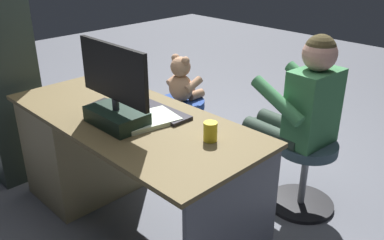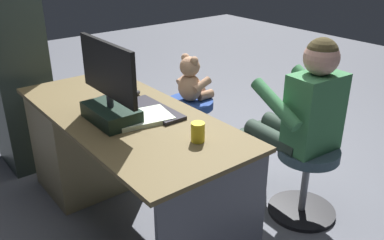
# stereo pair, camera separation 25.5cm
# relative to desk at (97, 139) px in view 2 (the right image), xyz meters

# --- Properties ---
(ground_plane) EXTENTS (10.00, 10.00, 0.00)m
(ground_plane) POSITION_rel_desk_xyz_m (-0.42, -0.41, -0.38)
(ground_plane) COLOR slate
(desk) EXTENTS (1.59, 0.70, 0.71)m
(desk) POSITION_rel_desk_xyz_m (0.00, 0.00, 0.00)
(desk) COLOR brown
(desk) RESTS_ON ground_plane
(monitor) EXTENTS (0.53, 0.20, 0.43)m
(monitor) POSITION_rel_desk_xyz_m (-0.46, 0.11, 0.48)
(monitor) COLOR black
(monitor) RESTS_ON desk
(keyboard) EXTENTS (0.42, 0.14, 0.02)m
(keyboard) POSITION_rel_desk_xyz_m (-0.49, -0.15, 0.34)
(keyboard) COLOR black
(keyboard) RESTS_ON desk
(computer_mouse) EXTENTS (0.06, 0.10, 0.04)m
(computer_mouse) POSITION_rel_desk_xyz_m (-0.21, -0.18, 0.35)
(computer_mouse) COLOR #302D2F
(computer_mouse) RESTS_ON desk
(cup) EXTENTS (0.07, 0.07, 0.10)m
(cup) POSITION_rel_desk_xyz_m (-0.94, -0.10, 0.38)
(cup) COLOR yellow
(cup) RESTS_ON desk
(tv_remote) EXTENTS (0.07, 0.16, 0.02)m
(tv_remote) POSITION_rel_desk_xyz_m (-0.16, 0.03, 0.34)
(tv_remote) COLOR black
(tv_remote) RESTS_ON desk
(notebook_binder) EXTENTS (0.27, 0.34, 0.02)m
(notebook_binder) POSITION_rel_desk_xyz_m (-0.55, -0.03, 0.34)
(notebook_binder) COLOR beige
(notebook_binder) RESTS_ON desk
(office_chair_teddy) EXTENTS (0.48, 0.48, 0.46)m
(office_chair_teddy) POSITION_rel_desk_xyz_m (0.02, -0.80, -0.13)
(office_chair_teddy) COLOR black
(office_chair_teddy) RESTS_ON ground_plane
(teddy_bear) EXTENTS (0.26, 0.26, 0.36)m
(teddy_bear) POSITION_rel_desk_xyz_m (0.02, -0.81, 0.24)
(teddy_bear) COLOR tan
(teddy_bear) RESTS_ON office_chair_teddy
(visitor_chair) EXTENTS (0.42, 0.42, 0.46)m
(visitor_chair) POSITION_rel_desk_xyz_m (-1.04, -0.88, -0.10)
(visitor_chair) COLOR black
(visitor_chair) RESTS_ON ground_plane
(person) EXTENTS (0.58, 0.50, 1.13)m
(person) POSITION_rel_desk_xyz_m (-0.95, -0.87, 0.29)
(person) COLOR #3E7F4D
(person) RESTS_ON ground_plane
(equipment_rack) EXTENTS (0.44, 0.36, 1.57)m
(equipment_rack) POSITION_rel_desk_xyz_m (0.70, 0.25, 0.40)
(equipment_rack) COLOR #28322D
(equipment_rack) RESTS_ON ground_plane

